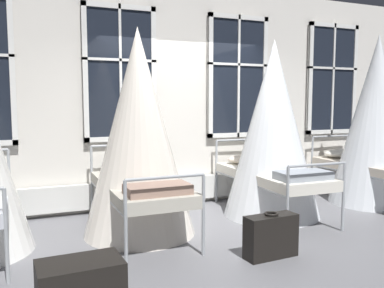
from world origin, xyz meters
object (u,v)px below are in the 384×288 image
cot_fourth (375,123)px  suitcase_dark (271,236)px  travel_trunk (80,284)px  cot_second (139,136)px  cot_third (273,132)px

cot_fourth → suitcase_dark: size_ratio=4.57×
suitcase_dark → travel_trunk: size_ratio=0.89×
cot_second → suitcase_dark: bearing=-141.6°
suitcase_dark → travel_trunk: suitcase_dark is taller
cot_third → suitcase_dark: size_ratio=4.24×
cot_second → cot_fourth: bearing=-89.3°
cot_second → cot_third: (1.93, 0.09, -0.01)m
cot_fourth → travel_trunk: bearing=108.4°
cot_fourth → travel_trunk: cot_fourth is taller
suitcase_dark → cot_third: bearing=52.6°
cot_fourth → suitcase_dark: cot_fourth is taller
cot_third → travel_trunk: (-2.84, -1.68, -0.99)m
cot_fourth → cot_third: bearing=88.5°
cot_second → suitcase_dark: 1.90m
cot_fourth → cot_second: bearing=90.0°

